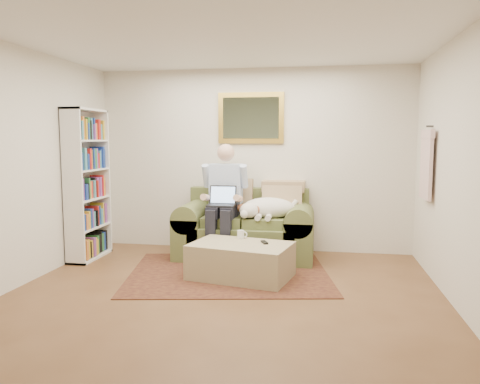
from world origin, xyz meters
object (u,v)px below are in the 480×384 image
(sofa, at_px, (245,234))
(laptop, at_px, (222,200))
(coffee_mug, at_px, (241,234))
(sleeping_dog, at_px, (269,208))
(bookshelf, at_px, (87,184))
(ottoman, at_px, (241,261))
(seated_man, at_px, (223,202))

(sofa, xyz_separation_m, laptop, (-0.27, -0.24, 0.49))
(laptop, distance_m, coffee_mug, 0.67)
(laptop, distance_m, sleeping_dog, 0.63)
(sofa, bearing_deg, bookshelf, -168.97)
(bookshelf, bearing_deg, laptop, 5.28)
(sofa, relative_size, bookshelf, 0.91)
(sofa, distance_m, bookshelf, 2.22)
(sleeping_dog, relative_size, ottoman, 0.67)
(laptop, bearing_deg, coffee_mug, -54.87)
(laptop, bearing_deg, bookshelf, -174.72)
(sleeping_dog, relative_size, bookshelf, 0.38)
(laptop, bearing_deg, sleeping_dog, 13.64)
(sofa, relative_size, sleeping_dog, 2.43)
(sofa, height_order, sleeping_dog, sofa)
(sofa, relative_size, laptop, 5.15)
(laptop, height_order, ottoman, laptop)
(seated_man, distance_m, ottoman, 1.06)
(sofa, height_order, seated_man, seated_man)
(sofa, distance_m, coffee_mug, 0.72)
(ottoman, bearing_deg, seated_man, 114.88)
(sleeping_dog, xyz_separation_m, coffee_mug, (-0.27, -0.61, -0.24))
(ottoman, height_order, bookshelf, bookshelf)
(coffee_mug, xyz_separation_m, bookshelf, (-2.13, 0.30, 0.54))
(ottoman, distance_m, coffee_mug, 0.38)
(seated_man, distance_m, sleeping_dog, 0.61)
(sleeping_dog, height_order, ottoman, sleeping_dog)
(laptop, xyz_separation_m, sleeping_dog, (0.60, 0.15, -0.11))
(seated_man, xyz_separation_m, laptop, (0.00, -0.07, 0.04))
(coffee_mug, bearing_deg, sleeping_dog, 65.83)
(sleeping_dog, bearing_deg, sofa, 164.26)
(sleeping_dog, height_order, coffee_mug, sleeping_dog)
(laptop, height_order, bookshelf, bookshelf)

